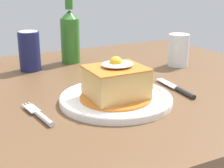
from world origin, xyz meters
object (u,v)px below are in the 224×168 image
at_px(knife, 180,90).
at_px(soda_can, 29,51).
at_px(fork, 40,115).
at_px(main_plate, 116,99).
at_px(beer_bottle_green, 70,34).
at_px(drinking_glass, 178,52).

height_order(knife, soda_can, soda_can).
bearing_deg(fork, main_plate, 2.18).
height_order(knife, beer_bottle_green, beer_bottle_green).
bearing_deg(beer_bottle_green, soda_can, -166.05).
relative_size(main_plate, drinking_glass, 2.56).
bearing_deg(drinking_glass, fork, -158.03).
bearing_deg(soda_can, fork, -101.45).
bearing_deg(beer_bottle_green, fork, -118.54).
relative_size(knife, drinking_glass, 1.58).
distance_m(fork, soda_can, 0.39).
bearing_deg(fork, beer_bottle_green, 61.46).
bearing_deg(fork, soda_can, 78.55).
distance_m(fork, beer_bottle_green, 0.48).
relative_size(soda_can, drinking_glass, 1.18).
xyz_separation_m(main_plate, soda_can, (-0.11, 0.37, 0.05)).
distance_m(soda_can, beer_bottle_green, 0.16).
bearing_deg(soda_can, main_plate, -73.68).
relative_size(fork, soda_can, 1.14).
height_order(fork, soda_can, soda_can).
bearing_deg(beer_bottle_green, main_plate, -95.68).
distance_m(main_plate, soda_can, 0.39).
xyz_separation_m(fork, soda_can, (0.08, 0.38, 0.06)).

